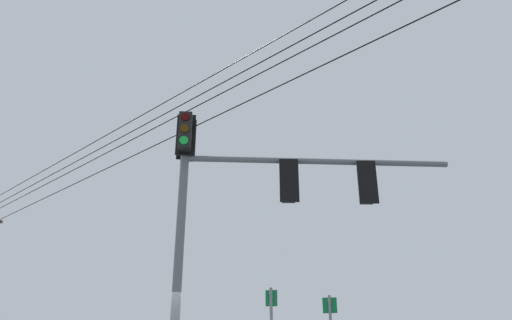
% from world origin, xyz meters
% --- Properties ---
extents(signal_mast_assembly, '(3.03, 6.10, 6.61)m').
position_xyz_m(signal_mast_assembly, '(-0.58, -1.45, 4.77)').
color(signal_mast_assembly, slate).
rests_on(signal_mast_assembly, ground).
extents(overhead_wire_span, '(30.28, 10.77, 1.24)m').
position_xyz_m(overhead_wire_span, '(-1.41, -0.70, 6.88)').
color(overhead_wire_span, black).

